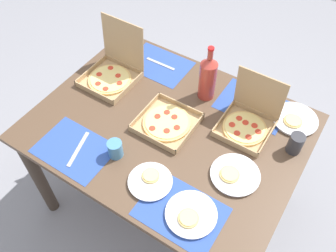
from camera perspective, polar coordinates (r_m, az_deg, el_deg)
name	(u,v)px	position (r m, az deg, el deg)	size (l,w,h in m)	color
ground_plane	(168,199)	(2.46, 0.00, -11.44)	(6.00, 6.00, 0.00)	gray
dining_table	(168,140)	(1.91, 0.00, -2.20)	(1.33, 1.03, 0.77)	#3F3328
placemat_near_left	(74,149)	(1.78, -14.62, -3.58)	(0.36, 0.26, 0.00)	#2D4C9E
placemat_near_right	(181,212)	(1.56, 2.07, -13.41)	(0.36, 0.26, 0.00)	#2D4C9E
placemat_far_left	(159,64)	(2.14, -1.49, 9.75)	(0.36, 0.26, 0.00)	#2D4C9E
placemat_far_right	(253,105)	(1.96, 13.26, 3.28)	(0.36, 0.26, 0.00)	#2D4C9E
pizza_box_center	(248,121)	(1.82, 12.55, 0.82)	(0.25, 0.25, 0.29)	tan
pizza_box_edge_far	(167,123)	(1.81, -0.20, 0.53)	(0.28, 0.28, 0.04)	tan
pizza_box_corner_right	(113,71)	(2.05, -8.77, 8.57)	(0.27, 0.30, 0.31)	tan
plate_far_right	(191,215)	(1.55, 3.65, -13.85)	(0.22, 0.22, 0.03)	white
plate_near_left	(295,120)	(1.94, 19.45, 0.98)	(0.23, 0.23, 0.03)	white
plate_near_right	(150,181)	(1.62, -2.82, -8.72)	(0.20, 0.20, 0.03)	white
plate_far_left	(235,175)	(1.66, 10.50, -7.62)	(0.23, 0.23, 0.03)	white
soda_bottle	(208,77)	(1.88, 6.33, 7.69)	(0.09, 0.09, 0.32)	#B2382D
cup_spare	(115,149)	(1.69, -8.37, -3.62)	(0.07, 0.07, 0.09)	teal
cup_dark	(295,143)	(1.78, 19.56, -2.62)	(0.07, 0.07, 0.11)	#333338
knife_by_far_right	(78,149)	(1.78, -14.04, -3.56)	(0.21, 0.02, 0.01)	#B7B7BC
fork_by_near_left	(160,64)	(2.14, -1.20, 9.82)	(0.19, 0.02, 0.01)	#B7B7BC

